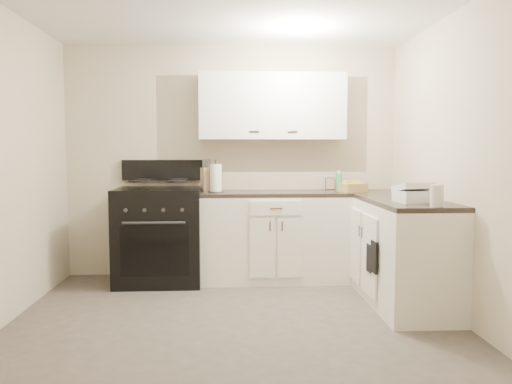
{
  "coord_description": "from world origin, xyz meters",
  "views": [
    {
      "loc": [
        -0.05,
        -3.71,
        1.36
      ],
      "look_at": [
        0.21,
        0.85,
        0.99
      ],
      "focal_mm": 35.0,
      "sensor_mm": 36.0,
      "label": 1
    }
  ],
  "objects": [
    {
      "name": "knife_block",
      "position": [
        -0.27,
        1.55,
        1.07
      ],
      "size": [
        0.15,
        0.14,
        0.25
      ],
      "primitive_type": "cube",
      "rotation": [
        0.0,
        0.0,
        0.43
      ],
      "color": "tan",
      "rests_on": "countertop_back"
    },
    {
      "name": "countertop_back",
      "position": [
        0.43,
        1.5,
        0.92
      ],
      "size": [
        1.55,
        0.6,
        0.04
      ],
      "primitive_type": "cube",
      "color": "black",
      "rests_on": "base_cabinets_back"
    },
    {
      "name": "countertop_grill",
      "position": [
        1.49,
        0.34,
        0.99
      ],
      "size": [
        0.3,
        0.29,
        0.1
      ],
      "primitive_type": "cube",
      "rotation": [
        0.0,
        0.0,
        0.15
      ],
      "color": "white",
      "rests_on": "countertop_right"
    },
    {
      "name": "oven_mitt_near",
      "position": [
        1.18,
        0.37,
        0.47
      ],
      "size": [
        0.02,
        0.15,
        0.27
      ],
      "primitive_type": "cube",
      "color": "black",
      "rests_on": "base_cabinets_right"
    },
    {
      "name": "upper_cabinets",
      "position": [
        0.43,
        1.65,
        1.84
      ],
      "size": [
        1.55,
        0.3,
        0.7
      ],
      "primitive_type": "cube",
      "color": "white",
      "rests_on": "wall_back"
    },
    {
      "name": "stove",
      "position": [
        -0.76,
        1.48,
        0.46
      ],
      "size": [
        0.87,
        0.74,
        1.05
      ],
      "primitive_type": "cube",
      "color": "black",
      "rests_on": "floor"
    },
    {
      "name": "base_cabinets_back",
      "position": [
        0.43,
        1.5,
        0.45
      ],
      "size": [
        1.55,
        0.6,
        0.9
      ],
      "primitive_type": "cube",
      "color": "white",
      "rests_on": "floor"
    },
    {
      "name": "wicker_basket",
      "position": [
        1.26,
        1.45,
        0.98
      ],
      "size": [
        0.32,
        0.27,
        0.09
      ],
      "primitive_type": "cube",
      "rotation": [
        0.0,
        0.0,
        0.41
      ],
      "color": "#A88D4F",
      "rests_on": "countertop_right"
    },
    {
      "name": "paper_towel",
      "position": [
        -0.18,
        1.46,
        1.09
      ],
      "size": [
        0.15,
        0.15,
        0.29
      ],
      "primitive_type": "cylinder",
      "rotation": [
        0.0,
        0.0,
        0.25
      ],
      "color": "white",
      "rests_on": "countertop_back"
    },
    {
      "name": "wall_front",
      "position": [
        0.0,
        -1.8,
        1.25
      ],
      "size": [
        3.6,
        0.0,
        3.6
      ],
      "primitive_type": "plane",
      "rotation": [
        -1.57,
        0.0,
        0.0
      ],
      "color": "beige",
      "rests_on": "ground"
    },
    {
      "name": "floor",
      "position": [
        0.0,
        0.0,
        0.0
      ],
      "size": [
        3.6,
        3.6,
        0.0
      ],
      "primitive_type": "plane",
      "color": "#473F38",
      "rests_on": "ground"
    },
    {
      "name": "soap_bottle",
      "position": [
        1.12,
        1.49,
        1.04
      ],
      "size": [
        0.07,
        0.07,
        0.19
      ],
      "primitive_type": "cylinder",
      "rotation": [
        0.0,
        0.0,
        0.03
      ],
      "color": "#3C9D54",
      "rests_on": "countertop_back"
    },
    {
      "name": "picture_frame",
      "position": [
        1.08,
        1.76,
        1.01
      ],
      "size": [
        0.11,
        0.03,
        0.13
      ],
      "primitive_type": "cube",
      "rotation": [
        -0.14,
        0.0,
        -0.01
      ],
      "color": "black",
      "rests_on": "countertop_back"
    },
    {
      "name": "wall_right",
      "position": [
        1.8,
        0.0,
        1.25
      ],
      "size": [
        0.0,
        3.6,
        3.6
      ],
      "primitive_type": "plane",
      "rotation": [
        1.57,
        0.0,
        -1.57
      ],
      "color": "beige",
      "rests_on": "ground"
    },
    {
      "name": "glass_jar",
      "position": [
        1.55,
        0.0,
        1.02
      ],
      "size": [
        0.12,
        0.12,
        0.17
      ],
      "primitive_type": "cylinder",
      "rotation": [
        0.0,
        0.0,
        0.27
      ],
      "color": "silver",
      "rests_on": "countertop_right"
    },
    {
      "name": "countertop_right",
      "position": [
        1.5,
        0.85,
        0.92
      ],
      "size": [
        0.6,
        1.9,
        0.04
      ],
      "primitive_type": "cube",
      "color": "black",
      "rests_on": "base_cabinets_right"
    },
    {
      "name": "wall_back",
      "position": [
        0.0,
        1.8,
        1.25
      ],
      "size": [
        3.6,
        0.0,
        3.6
      ],
      "primitive_type": "plane",
      "rotation": [
        1.57,
        0.0,
        0.0
      ],
      "color": "beige",
      "rests_on": "ground"
    },
    {
      "name": "base_cabinets_right",
      "position": [
        1.5,
        0.85,
        0.45
      ],
      "size": [
        0.6,
        1.9,
        0.9
      ],
      "primitive_type": "cube",
      "color": "white",
      "rests_on": "floor"
    },
    {
      "name": "oven_mitt_far",
      "position": [
        1.18,
        0.5,
        0.43
      ],
      "size": [
        0.02,
        0.14,
        0.24
      ],
      "primitive_type": "cube",
      "color": "black",
      "rests_on": "base_cabinets_right"
    }
  ]
}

